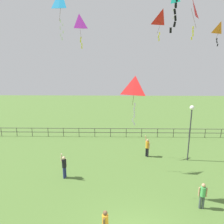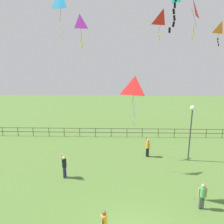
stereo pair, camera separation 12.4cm
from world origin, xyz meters
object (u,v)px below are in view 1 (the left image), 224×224
(lamppost, at_px, (191,121))
(person_1, at_px, (203,194))
(kite_2, at_px, (220,28))
(kite_3, at_px, (79,24))
(person_2, at_px, (147,146))
(kite_1, at_px, (191,9))
(kite_8, at_px, (61,2))
(kite_7, at_px, (163,18))
(person_4, at_px, (64,165))
(kite_0, at_px, (135,88))
(person_0, at_px, (105,223))

(lamppost, distance_m, person_1, 6.44)
(lamppost, xyz_separation_m, kite_2, (2.37, 1.99, 7.07))
(person_1, distance_m, kite_3, 14.24)
(kite_3, bearing_deg, person_2, -6.95)
(kite_1, xyz_separation_m, kite_8, (-8.45, -0.06, 0.47))
(kite_7, bearing_deg, lamppost, -15.98)
(lamppost, bearing_deg, person_4, -163.09)
(person_4, relative_size, kite_2, 1.00)
(person_2, height_order, kite_1, kite_1)
(kite_0, distance_m, kite_1, 7.00)
(lamppost, bearing_deg, kite_8, -173.95)
(person_0, distance_m, kite_8, 13.25)
(kite_1, bearing_deg, lamppost, 43.92)
(person_2, bearing_deg, kite_2, 13.82)
(lamppost, relative_size, kite_0, 1.68)
(person_2, distance_m, kite_0, 7.74)
(person_4, bearing_deg, kite_8, 91.41)
(lamppost, height_order, person_0, lamppost)
(person_1, relative_size, person_4, 0.82)
(person_1, bearing_deg, person_2, 107.92)
(person_0, relative_size, kite_1, 0.60)
(person_4, bearing_deg, kite_0, -19.76)
(kite_0, bearing_deg, kite_8, 142.90)
(lamppost, height_order, person_2, lamppost)
(lamppost, distance_m, kite_7, 8.01)
(person_2, height_order, kite_3, kite_3)
(person_4, bearing_deg, kite_7, 27.23)
(person_0, xyz_separation_m, person_1, (5.20, 2.24, -0.00))
(person_1, xyz_separation_m, kite_8, (-8.31, 4.86, 10.74))
(lamppost, bearing_deg, person_2, 169.11)
(kite_0, xyz_separation_m, kite_2, (7.18, 6.48, 3.87))
(kite_7, bearing_deg, person_0, -113.56)
(person_0, relative_size, kite_0, 0.57)
(person_4, relative_size, kite_1, 0.72)
(person_0, bearing_deg, kite_2, 49.30)
(kite_2, bearing_deg, kite_0, -137.91)
(person_4, xyz_separation_m, kite_2, (11.75, 4.84, 9.43))
(kite_1, bearing_deg, kite_8, -179.57)
(lamppost, distance_m, person_2, 4.05)
(kite_7, bearing_deg, kite_8, -166.23)
(person_2, xyz_separation_m, kite_7, (0.74, 0.09, 9.98))
(person_0, height_order, person_1, person_0)
(lamppost, xyz_separation_m, person_2, (-3.21, 0.62, -2.40))
(person_0, height_order, kite_2, kite_2)
(kite_0, bearing_deg, kite_3, 123.72)
(person_1, relative_size, kite_1, 0.59)
(person_0, relative_size, kite_2, 0.82)
(kite_2, bearing_deg, person_0, -130.70)
(kite_8, bearing_deg, kite_2, 14.21)
(kite_2, relative_size, kite_3, 0.75)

